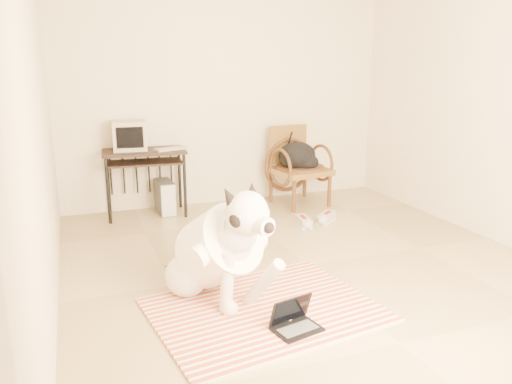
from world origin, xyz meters
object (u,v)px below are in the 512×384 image
dog (219,250)px  crt_monitor (129,135)px  pc_tower (165,197)px  backpack (299,157)px  computer_desk (145,160)px  rattan_chair (297,166)px  laptop (294,321)px

dog → crt_monitor: crt_monitor is taller
pc_tower → backpack: size_ratio=0.87×
computer_desk → backpack: 1.81m
dog → rattan_chair: 2.70m
pc_tower → rattan_chair: rattan_chair is taller
backpack → rattan_chair: bearing=75.5°
dog → rattan_chair: bearing=53.0°
computer_desk → laptop: bearing=-80.1°
computer_desk → backpack: size_ratio=1.98×
pc_tower → crt_monitor: bearing=171.1°
rattan_chair → laptop: bearing=-115.2°
pc_tower → rattan_chair: 1.64m
dog → computer_desk: bearing=94.7°
rattan_chair → computer_desk: bearing=175.9°
pc_tower → backpack: (1.59, -0.23, 0.40)m
rattan_chair → crt_monitor: bearing=173.8°
dog → backpack: dog is taller
dog → crt_monitor: (-0.33, 2.37, 0.53)m
dog → crt_monitor: size_ratio=3.07×
laptop → pc_tower: pc_tower is taller
computer_desk → backpack: (1.80, -0.21, -0.05)m
laptop → crt_monitor: 3.17m
computer_desk → backpack: backpack is taller
crt_monitor → backpack: 1.98m
dog → laptop: 0.76m
dog → rattan_chair: size_ratio=1.26×
backpack → pc_tower: bearing=171.7°
laptop → computer_desk: (-0.51, 2.91, 0.58)m
laptop → backpack: (1.29, 2.70, 0.52)m
pc_tower → laptop: bearing=-84.2°
dog → pc_tower: (0.02, 2.32, -0.19)m
laptop → crt_monitor: crt_monitor is taller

